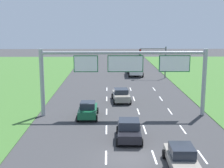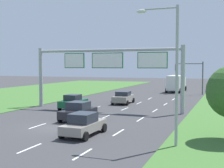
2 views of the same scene
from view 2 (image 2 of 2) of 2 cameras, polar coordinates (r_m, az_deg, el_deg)
ground_plane at (r=25.39m, az=-10.14°, el=-7.84°), size 200.00×200.00×0.00m
lane_dashes_inner_left at (r=28.81m, az=-10.08°, el=-6.49°), size 0.14×44.40×0.01m
lane_dashes_inner_right at (r=27.21m, az=-3.68°, el=-7.03°), size 0.14×44.40×0.01m
lane_dashes_slip at (r=25.99m, az=3.43°, el=-7.52°), size 0.14×44.40×0.01m
car_near_red at (r=35.55m, az=-7.10°, el=-3.28°), size 2.08×4.06×1.66m
car_lead_silver at (r=40.30m, az=2.07°, el=-2.48°), size 2.36×4.44×1.59m
car_mid_lane at (r=28.28m, az=-6.18°, el=-4.96°), size 2.26×4.21×1.68m
car_far_ahead at (r=22.19m, az=-5.20°, el=-7.34°), size 2.08×4.19×1.61m
box_truck at (r=59.64m, az=11.71°, el=0.20°), size 2.84×7.88×3.09m
sign_gantry at (r=34.33m, az=-0.75°, el=3.44°), size 17.24×0.44×7.00m
traffic_light_mast at (r=55.21m, az=14.26°, el=2.19°), size 4.76×0.49×5.60m
street_lamp at (r=19.06m, az=10.66°, el=3.81°), size 2.61×0.32×8.50m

